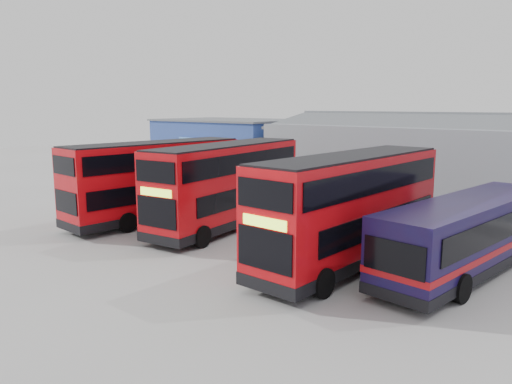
# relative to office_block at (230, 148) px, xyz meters

# --- Properties ---
(ground_plane) EXTENTS (120.00, 120.00, 0.00)m
(ground_plane) POSITION_rel_office_block_xyz_m (14.00, -17.99, -2.58)
(ground_plane) COLOR #9A9A95
(ground_plane) RESTS_ON ground
(office_block) EXTENTS (12.30, 8.32, 5.12)m
(office_block) POSITION_rel_office_block_xyz_m (0.00, 0.00, 0.00)
(office_block) COLOR navy
(office_block) RESTS_ON ground
(maintenance_shed) EXTENTS (30.50, 12.00, 5.89)m
(maintenance_shed) POSITION_rel_office_block_xyz_m (22.00, 2.01, 0.02)
(maintenance_shed) COLOR gray
(maintenance_shed) RESTS_ON ground
(double_decker_left) EXTENTS (3.30, 10.53, 4.39)m
(double_decker_left) POSITION_rel_office_block_xyz_m (8.18, -15.11, -0.40)
(double_decker_left) COLOR red
(double_decker_left) RESTS_ON ground
(double_decker_centre) EXTENTS (3.71, 10.65, 4.42)m
(double_decker_centre) POSITION_rel_office_block_xyz_m (12.42, -13.90, -0.38)
(double_decker_centre) COLOR red
(double_decker_centre) RESTS_ON ground
(double_decker_right) EXTENTS (2.98, 10.65, 4.46)m
(double_decker_right) POSITION_rel_office_block_xyz_m (20.36, -15.30, -0.36)
(double_decker_right) COLOR red
(double_decker_right) RESTS_ON ground
(single_decker_blue) EXTENTS (3.70, 10.82, 2.88)m
(single_decker_blue) POSITION_rel_office_block_xyz_m (24.36, -13.39, -1.15)
(single_decker_blue) COLOR #110D39
(single_decker_blue) RESTS_ON ground
(panel_van) EXTENTS (4.18, 5.93, 2.42)m
(panel_van) POSITION_rel_office_block_xyz_m (0.16, -5.37, -1.23)
(panel_van) COLOR silver
(panel_van) RESTS_ON ground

